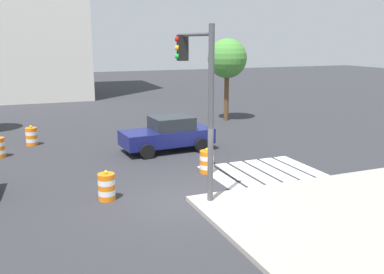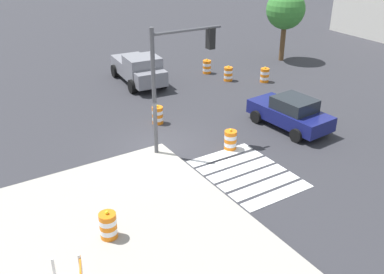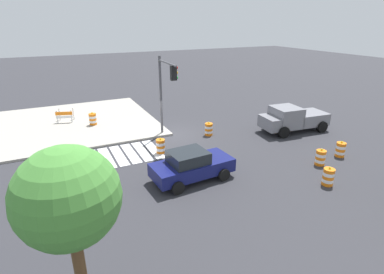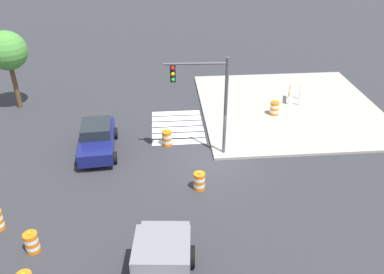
{
  "view_description": "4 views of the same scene",
  "coord_description": "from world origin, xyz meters",
  "px_view_note": "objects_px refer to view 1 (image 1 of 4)",
  "views": [
    {
      "loc": [
        -4.78,
        -12.3,
        5.16
      ],
      "look_at": [
        1.39,
        2.87,
        1.43
      ],
      "focal_mm": 39.78,
      "sensor_mm": 36.0,
      "label": 1
    },
    {
      "loc": [
        15.71,
        -8.27,
        9.27
      ],
      "look_at": [
        1.14,
        0.92,
        0.72
      ],
      "focal_mm": 40.42,
      "sensor_mm": 36.0,
      "label": 2
    },
    {
      "loc": [
        7.76,
        19.25,
        7.93
      ],
      "look_at": [
        -0.28,
        2.63,
        0.75
      ],
      "focal_mm": 28.41,
      "sensor_mm": 36.0,
      "label": 3
    },
    {
      "loc": [
        -17.91,
        2.74,
        12.1
      ],
      "look_at": [
        0.29,
        1.2,
        1.39
      ],
      "focal_mm": 37.11,
      "sensor_mm": 36.0,
      "label": 4
    }
  ],
  "objects_px": {
    "traffic_barrel_crosswalk_end": "(207,162)",
    "traffic_light_pole": "(198,80)",
    "traffic_barrel_median_near": "(32,136)",
    "sports_car": "(168,134)",
    "traffic_barrel_near_corner": "(107,187)",
    "street_tree_streetside_near": "(227,59)"
  },
  "relations": [
    {
      "from": "traffic_barrel_crosswalk_end",
      "to": "traffic_light_pole",
      "type": "xyz_separation_m",
      "value": [
        -1.24,
        -1.98,
        3.46
      ]
    },
    {
      "from": "traffic_barrel_crosswalk_end",
      "to": "traffic_barrel_median_near",
      "type": "distance_m",
      "value": 9.77
    },
    {
      "from": "sports_car",
      "to": "traffic_barrel_near_corner",
      "type": "bearing_deg",
      "value": -126.62
    },
    {
      "from": "sports_car",
      "to": "traffic_light_pole",
      "type": "relative_size",
      "value": 0.8
    },
    {
      "from": "sports_car",
      "to": "traffic_barrel_median_near",
      "type": "distance_m",
      "value": 7.0
    },
    {
      "from": "traffic_barrel_near_corner",
      "to": "traffic_barrel_median_near",
      "type": "relative_size",
      "value": 1.0
    },
    {
      "from": "traffic_barrel_median_near",
      "to": "sports_car",
      "type": "bearing_deg",
      "value": -30.59
    },
    {
      "from": "sports_car",
      "to": "traffic_barrel_median_near",
      "type": "relative_size",
      "value": 4.33
    },
    {
      "from": "traffic_barrel_median_near",
      "to": "traffic_barrel_near_corner",
      "type": "bearing_deg",
      "value": -77.18
    },
    {
      "from": "traffic_barrel_near_corner",
      "to": "traffic_barrel_crosswalk_end",
      "type": "height_order",
      "value": "same"
    },
    {
      "from": "traffic_barrel_near_corner",
      "to": "traffic_barrel_crosswalk_end",
      "type": "distance_m",
      "value": 4.51
    },
    {
      "from": "traffic_light_pole",
      "to": "traffic_barrel_near_corner",
      "type": "bearing_deg",
      "value": 170.07
    },
    {
      "from": "traffic_barrel_near_corner",
      "to": "traffic_barrel_median_near",
      "type": "xyz_separation_m",
      "value": [
        -2.03,
        8.92,
        0.0
      ]
    },
    {
      "from": "sports_car",
      "to": "traffic_barrel_near_corner",
      "type": "xyz_separation_m",
      "value": [
        -3.99,
        -5.37,
        -0.36
      ]
    },
    {
      "from": "traffic_barrel_near_corner",
      "to": "sports_car",
      "type": "bearing_deg",
      "value": 53.38
    },
    {
      "from": "traffic_barrel_near_corner",
      "to": "traffic_light_pole",
      "type": "relative_size",
      "value": 0.19
    },
    {
      "from": "sports_car",
      "to": "traffic_light_pole",
      "type": "height_order",
      "value": "traffic_light_pole"
    },
    {
      "from": "traffic_barrel_median_near",
      "to": "street_tree_streetside_near",
      "type": "distance_m",
      "value": 12.89
    },
    {
      "from": "traffic_barrel_crosswalk_end",
      "to": "traffic_barrel_median_near",
      "type": "xyz_separation_m",
      "value": [
        -6.3,
        7.47,
        0.0
      ]
    },
    {
      "from": "traffic_barrel_median_near",
      "to": "traffic_light_pole",
      "type": "xyz_separation_m",
      "value": [
        5.06,
        -9.45,
        3.46
      ]
    },
    {
      "from": "street_tree_streetside_near",
      "to": "traffic_barrel_crosswalk_end",
      "type": "bearing_deg",
      "value": -120.42
    },
    {
      "from": "sports_car",
      "to": "traffic_barrel_near_corner",
      "type": "distance_m",
      "value": 6.7
    }
  ]
}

